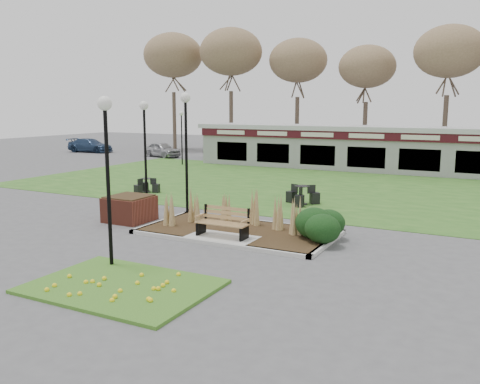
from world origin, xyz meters
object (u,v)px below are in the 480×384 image
at_px(park_bench, 224,222).
at_px(bistro_set_a, 146,188).
at_px(bistro_set_b, 302,198).
at_px(car_black, 225,150).
at_px(lamp_post_near_left, 186,126).
at_px(car_blue, 90,145).
at_px(lamp_post_mid_left, 145,131).
at_px(car_silver, 162,150).
at_px(lamp_post_far_left, 182,126).
at_px(brick_planter, 130,208).
at_px(food_pavilion, 372,148).
at_px(lamp_post_near_right, 106,144).

height_order(park_bench, bistro_set_a, park_bench).
relative_size(bistro_set_b, car_black, 0.35).
relative_size(lamp_post_near_left, car_black, 1.12).
bearing_deg(park_bench, car_blue, 140.68).
xyz_separation_m(lamp_post_mid_left, bistro_set_b, (5.46, 3.67, -2.92)).
distance_m(car_silver, car_blue, 8.47).
distance_m(lamp_post_mid_left, bistro_set_a, 4.89).
distance_m(lamp_post_far_left, car_black, 5.41).
distance_m(brick_planter, car_silver, 23.93).
bearing_deg(car_black, food_pavilion, -76.54).
xyz_separation_m(brick_planter, car_blue, (-21.60, 20.54, 0.15)).
height_order(car_black, car_blue, car_black).
bearing_deg(park_bench, lamp_post_near_right, -108.92).
xyz_separation_m(lamp_post_mid_left, car_blue, (-20.66, 18.31, -2.58)).
xyz_separation_m(brick_planter, bistro_set_a, (-3.35, 5.30, -0.23)).
relative_size(brick_planter, car_blue, 0.35).
relative_size(lamp_post_near_left, car_blue, 1.09).
relative_size(lamp_post_near_right, car_black, 1.06).
xyz_separation_m(food_pavilion, lamp_post_near_left, (-3.32, -16.76, 1.95)).
xyz_separation_m(bistro_set_a, car_silver, (-9.79, 14.70, 0.37)).
xyz_separation_m(car_silver, car_blue, (-8.46, 0.54, 0.01)).
height_order(car_silver, car_blue, car_blue).
bearing_deg(car_silver, park_bench, -122.79).
bearing_deg(car_silver, car_black, -63.55).
distance_m(food_pavilion, car_blue, 26.06).
xyz_separation_m(brick_planter, car_silver, (-13.14, 20.00, 0.14)).
distance_m(lamp_post_near_right, bistro_set_a, 12.12).
distance_m(bistro_set_b, car_black, 19.32).
distance_m(brick_planter, food_pavilion, 19.49).
distance_m(brick_planter, car_black, 22.27).
height_order(brick_planter, lamp_post_near_right, lamp_post_near_right).
relative_size(car_silver, car_black, 0.87).
bearing_deg(brick_planter, food_pavilion, 76.94).
bearing_deg(bistro_set_a, lamp_post_near_right, -56.59).
height_order(brick_planter, lamp_post_mid_left, lamp_post_mid_left).
relative_size(bistro_set_b, car_blue, 0.34).
height_order(lamp_post_far_left, car_black, lamp_post_far_left).
relative_size(car_black, car_blue, 0.97).
relative_size(lamp_post_mid_left, car_blue, 1.02).
relative_size(lamp_post_near_left, lamp_post_near_right, 1.06).
distance_m(brick_planter, lamp_post_near_left, 3.84).
relative_size(park_bench, lamp_post_far_left, 0.44).
height_order(brick_planter, food_pavilion, food_pavilion).
bearing_deg(car_blue, lamp_post_near_left, -134.10).
distance_m(park_bench, food_pavilion, 19.73).
bearing_deg(car_blue, park_bench, -134.45).
relative_size(lamp_post_far_left, bistro_set_b, 2.58).
bearing_deg(lamp_post_near_right, car_blue, 134.62).
distance_m(brick_planter, bistro_set_a, 6.27).
bearing_deg(bistro_set_a, car_silver, 123.68).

